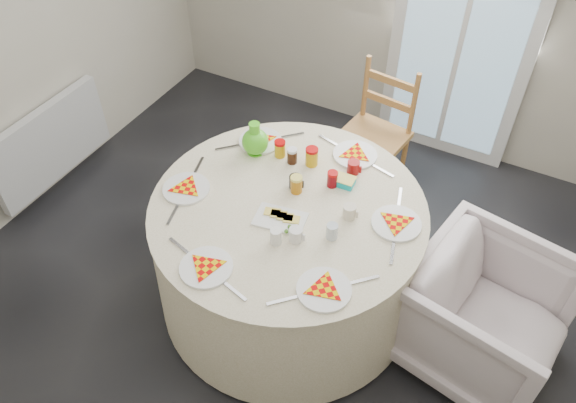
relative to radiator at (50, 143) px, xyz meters
The scene contains 12 objects.
floor 1.99m from the radiator, ahead, with size 4.00×4.00×0.00m, color black.
glass_door 3.00m from the radiator, 36.79° to the left, with size 1.00×0.08×2.10m, color silver.
radiator is the anchor object (origin of this frame).
table 1.96m from the radiator, ahead, with size 1.53×1.53×0.78m, color #F7EBCE.
wooden_chair 2.27m from the radiator, 27.12° to the left, with size 0.43×0.41×0.96m, color #B6843D, non-canonical shape.
armchair 3.07m from the radiator, ahead, with size 0.77×0.72×0.79m, color beige.
place_settings 2.00m from the radiator, ahead, with size 1.40×1.40×0.03m, color white, non-canonical shape.
jar_cluster 1.96m from the radiator, ahead, with size 0.43×0.21×0.12m, color #A75D24, non-canonical shape.
butter_tub 2.19m from the radiator, ahead, with size 0.12×0.08×0.05m, color #08AEB7.
green_pitcher 1.66m from the radiator, ahead, with size 0.16×0.16×0.20m, color #4CCB21, non-canonical shape.
cheese_platter 2.01m from the radiator, ahead, with size 0.26×0.17×0.03m, color white, non-canonical shape.
mugs_glasses 2.15m from the radiator, ahead, with size 0.52×0.52×0.10m, color gray, non-canonical shape.
Camera 1 is at (1.00, -1.74, 2.88)m, focal length 35.00 mm.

